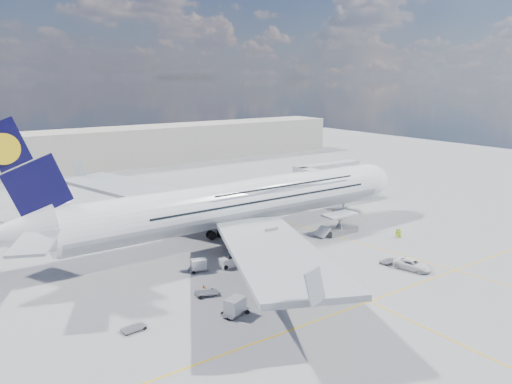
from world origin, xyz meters
TOP-DOWN VIEW (x-y plane):
  - ground at (0.00, 0.00)m, footprint 300.00×300.00m
  - taxi_line_main at (0.00, 0.00)m, footprint 0.25×220.00m
  - taxi_line_cross at (0.00, -20.00)m, footprint 120.00×0.25m
  - taxi_line_diag at (14.00, 10.00)m, footprint 14.16×99.06m
  - airliner at (0.26, 10.00)m, footprint 77.26×79.15m
  - jet_bridge at (29.81, 20.94)m, footprint 18.80×12.10m
  - cargo_loader at (16.82, 2.89)m, footprint 8.53×3.20m
  - terminal at (0.00, 95.00)m, footprint 180.00×16.00m
  - tree_line at (40.00, 140.00)m, footprint 160.00×6.00m
  - dolly_row_a at (-12.83, 1.46)m, footprint 3.14×2.19m
  - dolly_row_b at (-15.98, -13.28)m, footprint 3.77×2.92m
  - dolly_row_c at (-16.05, -6.51)m, footprint 3.34×2.50m
  - dolly_back at (-27.33, -9.96)m, footprint 2.83×1.74m
  - dolly_nose_far at (12.43, -12.39)m, footprint 2.77×1.61m
  - dolly_nose_near at (-1.34, -7.38)m, footprint 2.82×1.60m
  - baggage_tug at (-8.23, 0.25)m, footprint 3.03×1.46m
  - catering_truck_inner at (-15.48, 23.51)m, footprint 7.44×5.02m
  - catering_truck_outer at (-22.60, 39.25)m, footprint 7.11×3.83m
  - service_van at (13.29, -16.21)m, footprint 3.77×5.96m
  - crew_nose at (27.35, 11.56)m, footprint 0.74×0.66m
  - crew_loader at (22.91, -5.45)m, footprint 1.14×1.14m
  - crew_wing at (-12.70, 1.47)m, footprint 0.78×0.96m
  - crew_van at (23.95, -5.11)m, footprint 0.88×0.96m
  - crew_tug at (-3.87, -10.79)m, footprint 1.43×1.07m
  - cone_nose at (26.83, 14.82)m, footprint 0.44×0.44m
  - cone_wing_left_inner at (-14.21, 22.42)m, footprint 0.41×0.41m
  - cone_wing_left_outer at (-18.25, 33.31)m, footprint 0.41×0.41m
  - cone_wing_right_inner at (-15.24, -4.29)m, footprint 0.43×0.43m
  - cone_wing_right_outer at (-14.02, -11.87)m, footprint 0.47×0.47m

SIDE VIEW (x-z plane):
  - ground at x=0.00m, z-range 0.00..0.00m
  - taxi_line_main at x=0.00m, z-range 0.00..0.01m
  - taxi_line_cross at x=0.00m, z-range 0.00..0.01m
  - taxi_line_diag at x=14.00m, z-range 0.00..0.01m
  - cone_wing_left_outer at x=-18.25m, z-range -0.01..0.51m
  - cone_wing_left_inner at x=-14.21m, z-range -0.01..0.52m
  - cone_wing_right_inner at x=-15.24m, z-range -0.01..0.53m
  - cone_nose at x=26.83m, z-range -0.01..0.55m
  - cone_wing_right_outer at x=-14.02m, z-range -0.01..0.59m
  - dolly_back at x=-27.33m, z-range 0.11..0.50m
  - dolly_nose_far at x=12.43m, z-range 0.11..0.50m
  - dolly_nose_near at x=-1.34m, z-range 0.11..0.51m
  - dolly_row_c at x=-16.05m, z-range 0.12..0.56m
  - service_van at x=13.29m, z-range 0.00..1.53m
  - crew_wing at x=-12.70m, z-range 0.00..1.53m
  - crew_van at x=23.95m, z-range 0.00..1.65m
  - baggage_tug at x=-8.23m, z-range -0.11..1.77m
  - crew_nose at x=27.35m, z-range 0.00..1.70m
  - crew_loader at x=22.91m, z-range 0.00..1.86m
  - dolly_row_a at x=-12.83m, z-range 0.07..1.87m
  - crew_tug at x=-3.87m, z-range 0.00..1.98m
  - dolly_row_b at x=-15.98m, z-range 0.08..2.19m
  - cargo_loader at x=16.82m, z-range -0.59..3.09m
  - catering_truck_outer at x=-22.60m, z-range -0.14..3.88m
  - catering_truck_inner at x=-15.48m, z-range -0.12..3.99m
  - tree_line at x=40.00m, z-range 0.00..8.00m
  - terminal at x=0.00m, z-range 0.00..12.00m
  - jet_bridge at x=29.81m, z-range 2.60..11.10m
  - airliner at x=0.26m, z-range -4.98..18.72m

